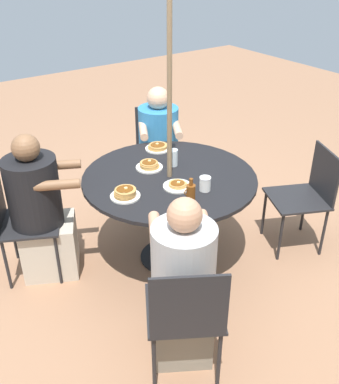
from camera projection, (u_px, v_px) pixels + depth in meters
ground_plane at (170, 257)px, 3.76m from camera, size 12.00×12.00×0.00m
patio_table at (170, 189)px, 3.44m from camera, size 1.32×1.32×0.77m
umbrella_pole at (170, 136)px, 3.22m from camera, size 0.04×0.04×2.18m
patio_chair_north at (157, 145)px, 4.50m from camera, size 0.60×0.60×0.87m
diner_north at (159, 152)px, 4.35m from camera, size 0.57×0.63×1.15m
patio_chair_east at (18, 218)px, 3.35m from camera, size 0.59×0.59×0.87m
diner_east at (41, 214)px, 3.37m from camera, size 0.61×0.55×1.17m
patio_chair_south at (186, 312)px, 2.51m from camera, size 0.60×0.60×0.87m
diner_south at (183, 289)px, 2.66m from camera, size 0.56×0.60×1.16m
patio_chair_west at (307, 192)px, 3.68m from camera, size 0.58×0.58×0.87m
pancake_plate_a at (149, 166)px, 3.48m from camera, size 0.21×0.21×0.06m
pancake_plate_b at (125, 194)px, 3.09m from camera, size 0.21×0.21×0.07m
pancake_plate_c at (178, 185)px, 3.23m from camera, size 0.21×0.21×0.04m
pancake_plate_d at (158, 147)px, 3.79m from camera, size 0.21×0.21×0.05m
syrup_bottle at (191, 192)px, 3.04m from camera, size 0.09×0.06×0.17m
coffee_cup at (205, 184)px, 3.17m from camera, size 0.08×0.08×0.10m
drinking_glass_a at (173, 158)px, 3.51m from camera, size 0.07×0.07×0.13m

